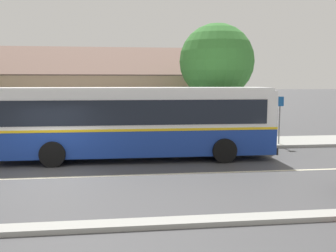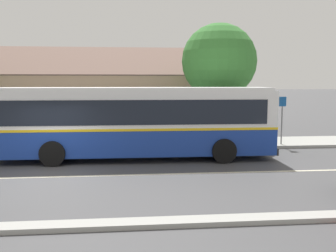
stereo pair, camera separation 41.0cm
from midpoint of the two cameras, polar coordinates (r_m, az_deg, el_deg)
ground_plane at (r=13.64m, az=-17.20°, el=-7.45°), size 300.00×300.00×0.00m
sidewalk_far at (r=19.42m, az=-13.70°, el=-2.94°), size 60.00×3.00×0.15m
lane_divider_stripe at (r=13.64m, az=-17.20°, el=-7.43°), size 60.00×0.16×0.01m
community_building at (r=27.85m, az=-15.94°, el=3.75°), size 21.87×10.40×6.77m
transit_bus at (r=15.95m, az=-4.33°, el=0.84°), size 11.73×2.88×3.04m
street_tree_primary at (r=20.48m, az=8.35°, el=9.70°), size 4.01×4.01×6.38m
bus_stop_sign at (r=19.61m, az=17.57°, el=1.65°), size 0.36×0.07×2.40m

